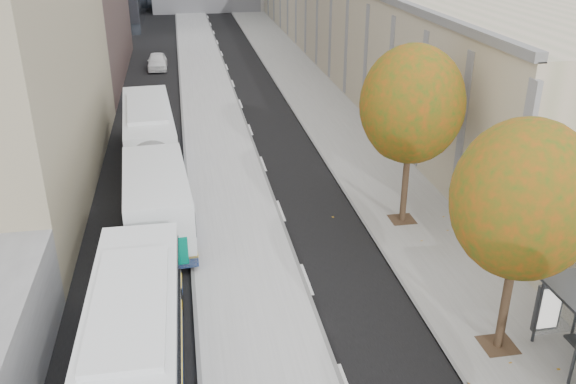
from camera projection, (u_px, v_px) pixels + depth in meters
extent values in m
cube|color=#A9A9A9|center=(217.00, 136.00, 38.11)|extent=(4.25, 150.00, 0.15)
cube|color=gray|center=(341.00, 129.00, 39.40)|extent=(4.75, 150.00, 0.08)
cube|color=tan|center=(376.00, 3.00, 65.52)|extent=(18.00, 92.00, 8.00)
cylinder|color=#2F1F16|center=(505.00, 303.00, 18.93)|extent=(0.28, 0.28, 3.24)
sphere|color=#195412|center=(524.00, 200.00, 17.45)|extent=(4.20, 4.20, 4.20)
cylinder|color=#2F1F16|center=(405.00, 185.00, 26.96)|extent=(0.28, 0.28, 3.38)
sphere|color=#195412|center=(412.00, 104.00, 25.41)|extent=(4.40, 4.40, 4.40)
cube|color=white|center=(152.00, 160.00, 30.57)|extent=(3.72, 17.97, 2.97)
cube|color=black|center=(151.00, 149.00, 30.34)|extent=(3.74, 17.27, 1.03)
cube|color=#00755B|center=(147.00, 254.00, 22.76)|extent=(1.88, 0.18, 1.15)
imported|color=white|center=(157.00, 61.00, 54.41)|extent=(1.69, 4.17, 1.42)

